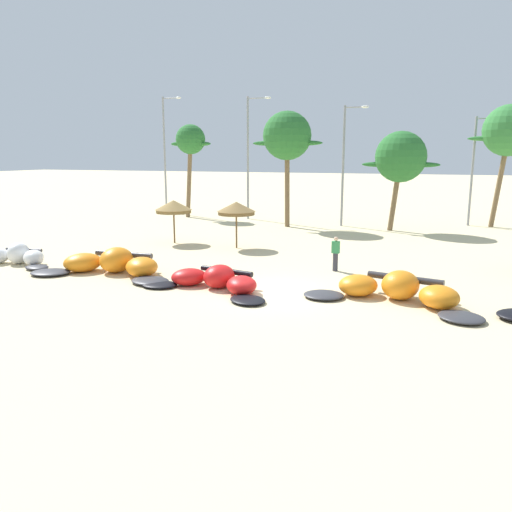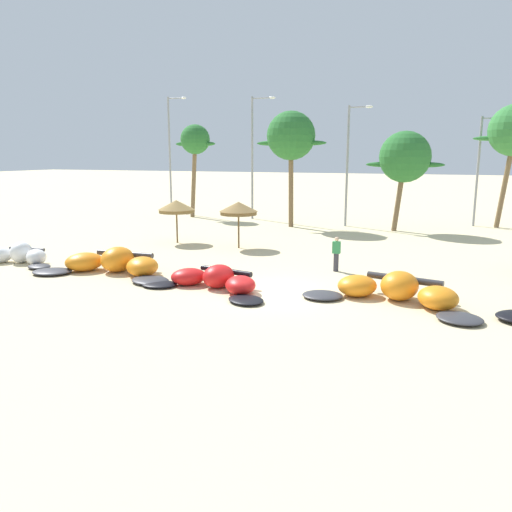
{
  "view_description": "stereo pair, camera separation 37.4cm",
  "coord_description": "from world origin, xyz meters",
  "px_view_note": "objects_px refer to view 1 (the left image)",
  "views": [
    {
      "loc": [
        6.01,
        -18.49,
        5.35
      ],
      "look_at": [
        -1.49,
        2.0,
        1.0
      ],
      "focal_mm": 35.77,
      "sensor_mm": 36.0,
      "label": 1
    },
    {
      "loc": [
        6.36,
        -18.36,
        5.35
      ],
      "look_at": [
        -1.49,
        2.0,
        1.0
      ],
      "focal_mm": 35.77,
      "sensor_mm": 36.0,
      "label": 2
    }
  ],
  "objects_px": {
    "kite_far_left": "(15,257)",
    "person_near_kites": "(336,254)",
    "kite_left": "(112,264)",
    "kite_left_of_center": "(215,280)",
    "kite_center": "(397,290)",
    "beach_umbrella_near_van": "(174,207)",
    "lamppost_east_center": "(345,160)",
    "lamppost_east": "(476,164)",
    "palm_left_of_gap": "(401,158)",
    "beach_umbrella_middle": "(236,208)",
    "lamppost_west": "(166,149)",
    "palm_center_left": "(509,131)",
    "lamppost_west_center": "(250,152)",
    "palm_left": "(287,137)",
    "palm_leftmost": "(190,142)"
  },
  "relations": [
    {
      "from": "palm_center_left",
      "to": "lamppost_west",
      "type": "bearing_deg",
      "value": 179.38
    },
    {
      "from": "kite_far_left",
      "to": "palm_left",
      "type": "height_order",
      "value": "palm_left"
    },
    {
      "from": "kite_left_of_center",
      "to": "lamppost_east",
      "type": "xyz_separation_m",
      "value": [
        10.59,
        23.93,
        4.27
      ]
    },
    {
      "from": "person_near_kites",
      "to": "lamppost_east",
      "type": "height_order",
      "value": "lamppost_east"
    },
    {
      "from": "palm_leftmost",
      "to": "lamppost_west",
      "type": "bearing_deg",
      "value": 145.93
    },
    {
      "from": "kite_far_left",
      "to": "palm_center_left",
      "type": "height_order",
      "value": "palm_center_left"
    },
    {
      "from": "lamppost_west",
      "to": "lamppost_east_center",
      "type": "relative_size",
      "value": 1.18
    },
    {
      "from": "beach_umbrella_near_van",
      "to": "palm_left_of_gap",
      "type": "bearing_deg",
      "value": 38.86
    },
    {
      "from": "beach_umbrella_near_van",
      "to": "lamppost_east_center",
      "type": "height_order",
      "value": "lamppost_east_center"
    },
    {
      "from": "kite_far_left",
      "to": "lamppost_east_center",
      "type": "relative_size",
      "value": 0.55
    },
    {
      "from": "lamppost_west",
      "to": "palm_center_left",
      "type": "bearing_deg",
      "value": -0.62
    },
    {
      "from": "palm_left_of_gap",
      "to": "lamppost_east",
      "type": "bearing_deg",
      "value": 42.96
    },
    {
      "from": "kite_center",
      "to": "beach_umbrella_near_van",
      "type": "distance_m",
      "value": 16.45
    },
    {
      "from": "kite_center",
      "to": "kite_left",
      "type": "bearing_deg",
      "value": 179.38
    },
    {
      "from": "beach_umbrella_near_van",
      "to": "lamppost_west",
      "type": "bearing_deg",
      "value": 121.08
    },
    {
      "from": "kite_left",
      "to": "person_near_kites",
      "type": "relative_size",
      "value": 4.46
    },
    {
      "from": "beach_umbrella_middle",
      "to": "lamppost_west",
      "type": "bearing_deg",
      "value": 131.13
    },
    {
      "from": "kite_left_of_center",
      "to": "beach_umbrella_near_van",
      "type": "distance_m",
      "value": 11.65
    },
    {
      "from": "palm_center_left",
      "to": "kite_center",
      "type": "bearing_deg",
      "value": -103.61
    },
    {
      "from": "kite_left",
      "to": "kite_center",
      "type": "bearing_deg",
      "value": -0.62
    },
    {
      "from": "kite_left_of_center",
      "to": "kite_center",
      "type": "xyz_separation_m",
      "value": [
        7.08,
        0.74,
        0.06
      ]
    },
    {
      "from": "beach_umbrella_middle",
      "to": "lamppost_east_center",
      "type": "bearing_deg",
      "value": 70.41
    },
    {
      "from": "palm_left",
      "to": "palm_left_of_gap",
      "type": "distance_m",
      "value": 8.23
    },
    {
      "from": "lamppost_east_center",
      "to": "palm_leftmost",
      "type": "bearing_deg",
      "value": 176.05
    },
    {
      "from": "palm_leftmost",
      "to": "palm_center_left",
      "type": "xyz_separation_m",
      "value": [
        24.55,
        2.34,
        0.56
      ]
    },
    {
      "from": "kite_far_left",
      "to": "lamppost_west",
      "type": "xyz_separation_m",
      "value": [
        -4.61,
        23.07,
        5.41
      ]
    },
    {
      "from": "beach_umbrella_middle",
      "to": "lamppost_east_center",
      "type": "xyz_separation_m",
      "value": [
        4.09,
        11.5,
        2.67
      ]
    },
    {
      "from": "lamppost_west_center",
      "to": "palm_center_left",
      "type": "bearing_deg",
      "value": 4.83
    },
    {
      "from": "lamppost_east_center",
      "to": "palm_left",
      "type": "bearing_deg",
      "value": -155.0
    },
    {
      "from": "kite_left_of_center",
      "to": "palm_left_of_gap",
      "type": "bearing_deg",
      "value": 74.03
    },
    {
      "from": "palm_left",
      "to": "palm_left_of_gap",
      "type": "bearing_deg",
      "value": 4.63
    },
    {
      "from": "beach_umbrella_near_van",
      "to": "lamppost_east_center",
      "type": "relative_size",
      "value": 0.3
    },
    {
      "from": "palm_center_left",
      "to": "lamppost_east",
      "type": "xyz_separation_m",
      "value": [
        -2.03,
        0.28,
        -2.37
      ]
    },
    {
      "from": "person_near_kites",
      "to": "palm_center_left",
      "type": "bearing_deg",
      "value": 65.04
    },
    {
      "from": "palm_left_of_gap",
      "to": "lamppost_east_center",
      "type": "height_order",
      "value": "lamppost_east_center"
    },
    {
      "from": "palm_center_left",
      "to": "kite_left",
      "type": "bearing_deg",
      "value": -128.58
    },
    {
      "from": "beach_umbrella_middle",
      "to": "palm_center_left",
      "type": "height_order",
      "value": "palm_center_left"
    },
    {
      "from": "palm_left_of_gap",
      "to": "lamppost_east_center",
      "type": "relative_size",
      "value": 0.78
    },
    {
      "from": "kite_center",
      "to": "palm_left_of_gap",
      "type": "xyz_separation_m",
      "value": [
        -1.59,
        18.44,
        4.73
      ]
    },
    {
      "from": "lamppost_east_center",
      "to": "beach_umbrella_middle",
      "type": "bearing_deg",
      "value": -109.59
    },
    {
      "from": "person_near_kites",
      "to": "kite_left",
      "type": "bearing_deg",
      "value": -156.72
    },
    {
      "from": "palm_left",
      "to": "palm_center_left",
      "type": "height_order",
      "value": "palm_center_left"
    },
    {
      "from": "kite_left",
      "to": "palm_left",
      "type": "height_order",
      "value": "palm_left"
    },
    {
      "from": "lamppost_east",
      "to": "person_near_kites",
      "type": "bearing_deg",
      "value": -109.36
    },
    {
      "from": "palm_leftmost",
      "to": "palm_left",
      "type": "relative_size",
      "value": 0.93
    },
    {
      "from": "lamppost_east",
      "to": "palm_left_of_gap",
      "type": "bearing_deg",
      "value": -137.04
    },
    {
      "from": "kite_far_left",
      "to": "beach_umbrella_middle",
      "type": "bearing_deg",
      "value": 43.14
    },
    {
      "from": "kite_far_left",
      "to": "person_near_kites",
      "type": "relative_size",
      "value": 3.01
    },
    {
      "from": "person_near_kites",
      "to": "lamppost_west",
      "type": "relative_size",
      "value": 0.15
    },
    {
      "from": "kite_left_of_center",
      "to": "lamppost_west_center",
      "type": "height_order",
      "value": "lamppost_west_center"
    }
  ]
}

